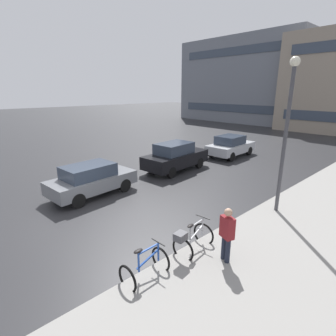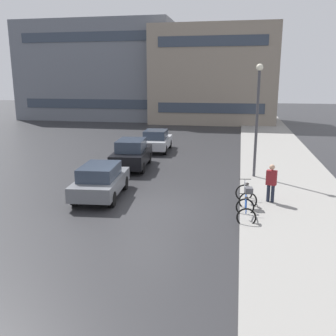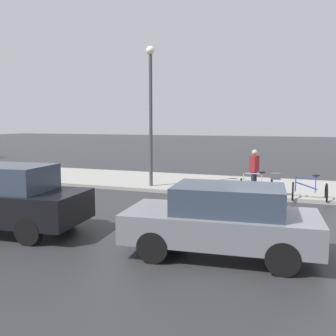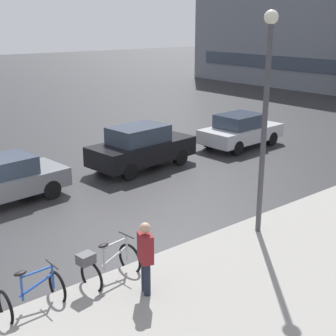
{
  "view_description": "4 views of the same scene",
  "coord_description": "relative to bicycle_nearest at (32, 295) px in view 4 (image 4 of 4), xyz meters",
  "views": [
    {
      "loc": [
        8.38,
        -4.24,
        4.73
      ],
      "look_at": [
        -0.09,
        3.55,
        1.29
      ],
      "focal_mm": 28.0,
      "sensor_mm": 36.0,
      "label": 1
    },
    {
      "loc": [
        3.45,
        -14.06,
        5.1
      ],
      "look_at": [
        0.43,
        1.68,
        1.27
      ],
      "focal_mm": 40.0,
      "sensor_mm": 36.0,
      "label": 2
    },
    {
      "loc": [
        -9.94,
        -0.69,
        2.76
      ],
      "look_at": [
        -0.39,
        2.87,
        1.53
      ],
      "focal_mm": 40.0,
      "sensor_mm": 36.0,
      "label": 3
    },
    {
      "loc": [
        11.74,
        -3.81,
        5.57
      ],
      "look_at": [
        1.52,
        4.48,
        1.41
      ],
      "focal_mm": 50.0,
      "sensor_mm": 36.0,
      "label": 4
    }
  ],
  "objects": [
    {
      "name": "pedestrian",
      "position": [
        1.02,
        2.04,
        0.58
      ],
      "size": [
        0.46,
        0.36,
        1.73
      ],
      "color": "#1E2333",
      "rests_on": "ground"
    },
    {
      "name": "ground_plane",
      "position": [
        -3.8,
        0.83,
        -0.39
      ],
      "size": [
        140.0,
        140.0,
        0.0
      ],
      "primitive_type": "plane",
      "color": "#28282B"
    },
    {
      "name": "bicycle_second",
      "position": [
        0.05,
        1.68,
        0.11
      ],
      "size": [
        0.88,
        1.47,
        1.01
      ],
      "color": "black",
      "rests_on": "ground"
    },
    {
      "name": "car_silver",
      "position": [
        -6.23,
        12.8,
        0.38
      ],
      "size": [
        2.07,
        4.13,
        1.54
      ],
      "color": "#B2B5BA",
      "rests_on": "ground"
    },
    {
      "name": "building_facade_side",
      "position": [
        -18.58,
        34.56,
        5.62
      ],
      "size": [
        19.44,
        9.32,
        12.03
      ],
      "color": "slate",
      "rests_on": "ground"
    },
    {
      "name": "car_black",
      "position": [
        -6.45,
        7.34,
        0.46
      ],
      "size": [
        2.21,
        4.47,
        1.71
      ],
      "color": "black",
      "rests_on": "ground"
    },
    {
      "name": "bicycle_nearest",
      "position": [
        0.0,
        0.0,
        0.0
      ],
      "size": [
        0.74,
        1.18,
        0.99
      ],
      "color": "black",
      "rests_on": "ground"
    },
    {
      "name": "streetlamp",
      "position": [
        0.49,
        6.2,
        3.16
      ],
      "size": [
        0.34,
        0.34,
        5.82
      ],
      "color": "#424247",
      "rests_on": "ground"
    },
    {
      "name": "car_grey",
      "position": [
        -6.23,
        1.72,
        0.37
      ],
      "size": [
        2.14,
        4.12,
        1.48
      ],
      "color": "slate",
      "rests_on": "ground"
    }
  ]
}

